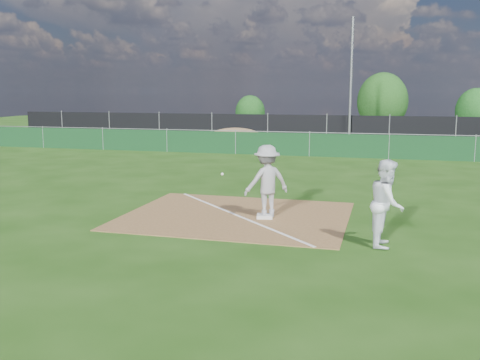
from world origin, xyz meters
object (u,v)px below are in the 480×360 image
(tree_left, at_px, (250,112))
(tree_mid, at_px, (382,101))
(car_mid, at_px, (315,128))
(car_right, at_px, (393,131))
(play_at_first, at_px, (267,181))
(light_pole, at_px, (351,81))
(runner, at_px, (387,203))
(first_base, at_px, (265,216))
(tree_right, at_px, (476,110))
(car_left, at_px, (243,125))

(tree_left, height_order, tree_mid, tree_mid)
(car_mid, height_order, tree_mid, tree_mid)
(car_right, bearing_deg, tree_left, 77.49)
(play_at_first, distance_m, tree_left, 32.36)
(light_pole, bearing_deg, runner, -84.09)
(first_base, xyz_separation_m, tree_right, (9.69, 31.99, 1.80))
(runner, height_order, car_left, runner)
(light_pole, xyz_separation_m, car_left, (-8.37, 4.49, -3.22))
(runner, bearing_deg, tree_left, 21.61)
(light_pole, height_order, runner, light_pole)
(play_at_first, xyz_separation_m, car_mid, (-2.06, 25.45, -0.27))
(light_pole, xyz_separation_m, first_base, (-0.69, -21.79, -3.94))
(car_left, xyz_separation_m, car_right, (11.15, -0.48, -0.19))
(play_at_first, bearing_deg, car_right, 82.33)
(car_right, bearing_deg, tree_right, -32.52)
(first_base, bearing_deg, light_pole, 88.20)
(play_at_first, xyz_separation_m, tree_right, (9.67, 31.84, 0.87))
(light_pole, relative_size, car_right, 1.99)
(light_pole, xyz_separation_m, play_at_first, (-0.67, -21.65, -3.01))
(play_at_first, relative_size, tree_mid, 0.40)
(car_left, bearing_deg, car_right, -116.27)
(car_mid, bearing_deg, tree_mid, -27.22)
(car_mid, height_order, car_right, car_mid)
(car_left, height_order, tree_mid, tree_mid)
(tree_right, bearing_deg, play_at_first, -106.89)
(tree_left, bearing_deg, car_left, -81.72)
(light_pole, height_order, first_base, light_pole)
(play_at_first, xyz_separation_m, car_right, (3.45, 25.66, -0.40))
(car_mid, relative_size, tree_right, 1.19)
(tree_mid, bearing_deg, car_left, -148.02)
(play_at_first, height_order, car_mid, play_at_first)
(runner, distance_m, car_left, 30.07)
(runner, bearing_deg, car_left, 23.47)
(tree_left, height_order, tree_right, tree_right)
(car_mid, xyz_separation_m, car_right, (5.52, 0.20, -0.12))
(runner, relative_size, tree_left, 0.64)
(car_left, bearing_deg, first_base, 172.50)
(runner, bearing_deg, light_pole, 8.32)
(first_base, relative_size, tree_mid, 0.08)
(play_at_first, bearing_deg, tree_mid, 85.50)
(light_pole, xyz_separation_m, car_mid, (-2.73, 3.80, -3.28))
(play_at_first, xyz_separation_m, tree_mid, (2.56, 32.55, 1.53))
(first_base, bearing_deg, car_mid, 94.57)
(first_base, relative_size, car_mid, 0.10)
(runner, distance_m, car_mid, 27.86)
(first_base, bearing_deg, tree_left, 105.03)
(car_left, xyz_separation_m, tree_left, (-0.74, 5.09, 0.77))
(runner, relative_size, tree_mid, 0.39)
(first_base, bearing_deg, car_right, 82.34)
(light_pole, distance_m, car_left, 10.03)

